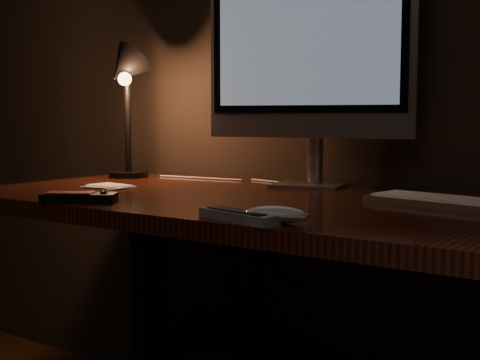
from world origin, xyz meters
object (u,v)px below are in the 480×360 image
Objects in this scene: keyboard at (471,204)px; tv_remote at (238,216)px; media_remote at (79,197)px; desk_lamp at (125,87)px; desk at (293,247)px; monitor at (310,55)px; mouse at (275,217)px.

keyboard is 2.48× the size of tv_remote.
desk_lamp reaches higher than media_remote.
desk is 0.45m from keyboard.
monitor is at bearing 109.34° from desk.
desk_lamp is (-0.65, 0.08, 0.41)m from desk.
tv_remote is (-0.31, -0.43, 0.00)m from keyboard.
mouse is at bearing -31.44° from media_remote.
monitor reaches higher than tv_remote.
media_remote is at bearing -130.99° from desk.
desk_lamp is (-0.83, 0.47, 0.27)m from mouse.
desk_lamp reaches higher than mouse.
keyboard is 4.01× the size of mouse.
media_remote is (-0.27, -0.59, -0.35)m from monitor.
media_remote reaches higher than tv_remote.
mouse is 0.53m from media_remote.
media_remote is (-0.53, -0.00, 0.00)m from mouse.
keyboard is 0.87m from media_remote.
tv_remote is 0.94m from desk_lamp.
mouse is at bearing -78.65° from monitor.
monitor is at bearing 1.30° from desk_lamp.
media_remote is at bearing -126.46° from monitor.
tv_remote is (0.12, -0.41, 0.14)m from desk.
keyboard is at bearing -13.79° from desk_lamp.
tv_remote reaches higher than desk.
media_remote is 0.42× the size of desk_lamp.
monitor is 1.45× the size of desk_lamp.
keyboard is 2.69× the size of media_remote.
mouse reaches higher than desk.
media_remote is 0.92× the size of tv_remote.
monitor is (-0.07, 0.20, 0.49)m from desk.
desk is 3.82× the size of desk_lamp.
tv_remote is 0.45× the size of desk_lamp.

